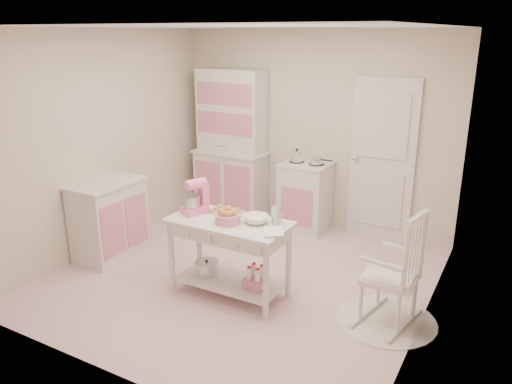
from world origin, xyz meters
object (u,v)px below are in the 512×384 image
Objects in this scene: rocking_chair at (391,267)px; bread_basket at (228,218)px; stove at (305,196)px; base_cabinet at (109,220)px; work_table at (229,258)px; hutch at (230,144)px; stand_mixer at (194,197)px.

bread_basket is (-1.51, -0.33, 0.30)m from rocking_chair.
rocking_chair is (1.59, -1.72, 0.09)m from stove.
base_cabinet is at bearing 175.47° from bread_basket.
work_table is (1.72, -0.09, -0.06)m from base_cabinet.
hutch is at bearing 177.61° from stove.
bread_basket is at bearing -58.69° from hutch.
base_cabinet is at bearing -165.12° from rocking_chair.
base_cabinet is 0.84× the size of rocking_chair.
bread_basket is (0.08, -2.05, 0.39)m from stove.
base_cabinet is 0.77× the size of work_table.
stove reaches higher than bread_basket.
rocking_chair is 2.01m from stand_mixer.
hutch is 2.20m from stand_mixer.
stove is 2.09m from bread_basket.
work_table is at bearing 111.80° from bread_basket.
stove is at bearing 101.15° from stand_mixer.
bread_basket is at bearing 12.46° from stand_mixer.
bread_basket is at bearing -87.81° from stove.
hutch is 2.26× the size of base_cabinet.
stove is 2.53m from base_cabinet.
work_table is 0.71m from stand_mixer.
hutch is at bearing 159.05° from rocking_chair.
stove is at bearing 49.08° from base_cabinet.
hutch reaches higher than stand_mixer.
rocking_chair reaches higher than base_cabinet.
base_cabinet is at bearing -161.49° from stand_mixer.
stand_mixer reaches higher than base_cabinet.
bread_basket is at bearing -156.22° from rocking_chair.
stand_mixer is at bearing 170.96° from bread_basket.
rocking_chair reaches higher than stove.
base_cabinet reaches higher than work_table.
base_cabinet is 1.79m from bread_basket.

